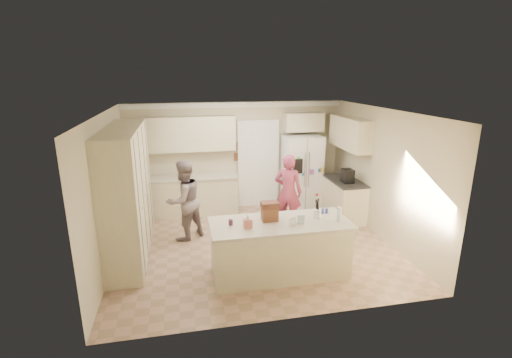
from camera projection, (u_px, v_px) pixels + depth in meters
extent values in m
cube|color=tan|center=(255.00, 246.00, 7.26)|extent=(5.20, 4.60, 0.02)
cube|color=white|center=(254.00, 111.00, 6.54)|extent=(5.20, 4.60, 0.02)
cube|color=beige|center=(236.00, 156.00, 9.07)|extent=(5.20, 0.02, 2.60)
cube|color=beige|center=(290.00, 232.00, 4.72)|extent=(5.20, 0.02, 2.60)
cube|color=beige|center=(107.00, 190.00, 6.39)|extent=(0.02, 4.60, 2.60)
cube|color=beige|center=(382.00, 174.00, 7.40)|extent=(0.02, 4.60, 2.60)
cube|color=white|center=(235.00, 105.00, 8.68)|extent=(5.20, 0.08, 0.12)
cube|color=beige|center=(127.00, 193.00, 6.68)|extent=(0.60, 2.60, 2.35)
cube|color=beige|center=(191.00, 196.00, 8.80)|extent=(2.20, 0.60, 0.88)
cube|color=beige|center=(190.00, 177.00, 8.66)|extent=(2.24, 0.63, 0.04)
cube|color=beige|center=(187.00, 134.00, 8.51)|extent=(2.20, 0.35, 0.80)
cube|color=black|center=(258.00, 165.00, 9.22)|extent=(0.90, 0.06, 2.10)
cube|color=white|center=(258.00, 165.00, 9.19)|extent=(1.02, 0.03, 2.22)
cube|color=brown|center=(237.00, 146.00, 8.97)|extent=(0.15, 0.02, 0.20)
cube|color=brown|center=(237.00, 157.00, 9.04)|extent=(0.15, 0.02, 0.20)
cube|color=white|center=(302.00, 172.00, 9.11)|extent=(0.92, 0.72, 1.80)
cube|color=gray|center=(306.00, 176.00, 8.78)|extent=(0.02, 0.02, 1.78)
cube|color=black|center=(298.00, 166.00, 8.66)|extent=(0.22, 0.03, 0.35)
cylinder|color=silver|center=(305.00, 170.00, 8.71)|extent=(0.02, 0.02, 0.85)
cylinder|color=silver|center=(309.00, 170.00, 8.73)|extent=(0.02, 0.02, 0.85)
cube|color=beige|center=(304.00, 122.00, 9.00)|extent=(0.95, 0.35, 0.45)
cube|color=beige|center=(344.00, 200.00, 8.52)|extent=(0.60, 1.20, 0.88)
cube|color=#2D2B28|center=(345.00, 181.00, 8.39)|extent=(0.63, 1.24, 0.04)
cube|color=beige|center=(350.00, 133.00, 8.32)|extent=(0.35, 1.50, 0.70)
cube|color=black|center=(347.00, 176.00, 8.15)|extent=(0.22, 0.28, 0.30)
cube|color=beige|center=(279.00, 249.00, 6.14)|extent=(2.20, 0.90, 0.88)
cube|color=beige|center=(280.00, 224.00, 6.01)|extent=(2.28, 0.96, 0.05)
cylinder|color=white|center=(317.00, 214.00, 6.16)|extent=(0.13, 0.13, 0.15)
cube|color=#DB7367|center=(248.00, 223.00, 5.79)|extent=(0.13, 0.13, 0.14)
cone|color=white|center=(248.00, 217.00, 5.76)|extent=(0.08, 0.08, 0.08)
cube|color=brown|center=(270.00, 214.00, 6.04)|extent=(0.26, 0.18, 0.22)
cube|color=#592D1E|center=(270.00, 205.00, 6.00)|extent=(0.28, 0.20, 0.10)
cylinder|color=#59263F|center=(231.00, 222.00, 5.89)|extent=(0.07, 0.07, 0.09)
cube|color=white|center=(293.00, 221.00, 5.82)|extent=(0.12, 0.06, 0.16)
cube|color=silver|center=(301.00, 220.00, 5.90)|extent=(0.12, 0.05, 0.16)
cylinder|color=silver|center=(339.00, 214.00, 6.02)|extent=(0.07, 0.07, 0.24)
cylinder|color=#334096|center=(323.00, 211.00, 6.36)|extent=(0.05, 0.05, 0.09)
cylinder|color=#334096|center=(327.00, 211.00, 6.37)|extent=(0.05, 0.05, 0.09)
imported|color=gray|center=(184.00, 200.00, 7.35)|extent=(1.01, 0.97, 1.63)
imported|color=#A63857|center=(288.00, 192.00, 7.89)|extent=(0.71, 0.63, 1.63)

